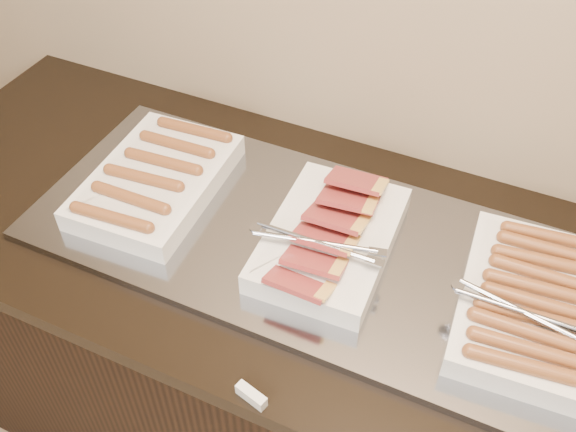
# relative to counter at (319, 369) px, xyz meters

# --- Properties ---
(counter) EXTENTS (2.06, 0.76, 0.90)m
(counter) POSITION_rel_counter_xyz_m (0.00, 0.00, 0.00)
(counter) COLOR black
(counter) RESTS_ON ground
(warming_tray) EXTENTS (1.20, 0.50, 0.02)m
(warming_tray) POSITION_rel_counter_xyz_m (-0.02, 0.00, 0.46)
(warming_tray) COLOR gray
(warming_tray) RESTS_ON counter
(dish_left) EXTENTS (0.27, 0.39, 0.07)m
(dish_left) POSITION_rel_counter_xyz_m (-0.40, 0.00, 0.50)
(dish_left) COLOR silver
(dish_left) RESTS_ON warming_tray
(dish_center) EXTENTS (0.27, 0.38, 0.09)m
(dish_center) POSITION_rel_counter_xyz_m (0.01, -0.00, 0.50)
(dish_center) COLOR silver
(dish_center) RESTS_ON warming_tray
(dish_right) EXTENTS (0.28, 0.39, 0.08)m
(dish_right) POSITION_rel_counter_xyz_m (0.40, -0.00, 0.50)
(dish_right) COLOR silver
(dish_right) RESTS_ON warming_tray
(label_holder) EXTENTS (0.06, 0.03, 0.02)m
(label_holder) POSITION_rel_counter_xyz_m (0.01, -0.36, 0.46)
(label_holder) COLOR silver
(label_holder) RESTS_ON counter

